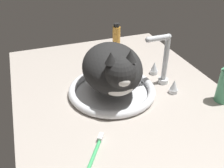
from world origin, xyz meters
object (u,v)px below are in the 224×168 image
(faucet, at_px, (163,65))
(cat, at_px, (113,69))
(sink_basin, at_px, (112,90))
(amber_bottle, at_px, (116,37))
(toothbrush, at_px, (94,153))

(faucet, xyz_separation_m, cat, (0.02, -0.21, 0.03))
(sink_basin, relative_size, cat, 0.86)
(faucet, relative_size, amber_bottle, 1.53)
(sink_basin, distance_m, amber_bottle, 0.40)
(faucet, height_order, cat, cat)
(amber_bottle, relative_size, toothbrush, 0.99)
(faucet, bearing_deg, sink_basin, -90.00)
(faucet, relative_size, cat, 0.54)
(cat, distance_m, toothbrush, 0.31)
(sink_basin, height_order, amber_bottle, amber_bottle)
(cat, distance_m, amber_bottle, 0.41)
(faucet, distance_m, toothbrush, 0.45)
(amber_bottle, distance_m, toothbrush, 0.70)
(cat, bearing_deg, toothbrush, -30.37)
(cat, xyz_separation_m, amber_bottle, (-0.38, 0.16, -0.05))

